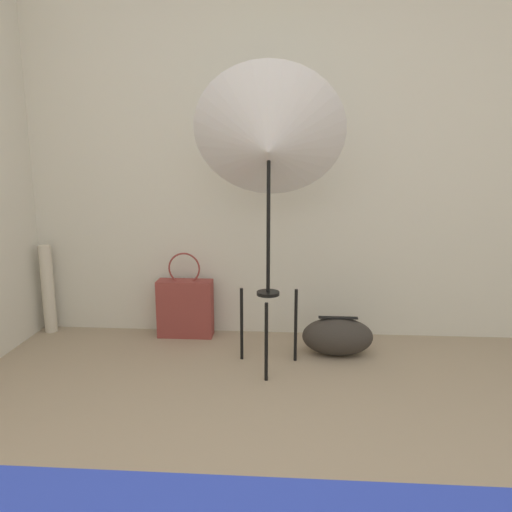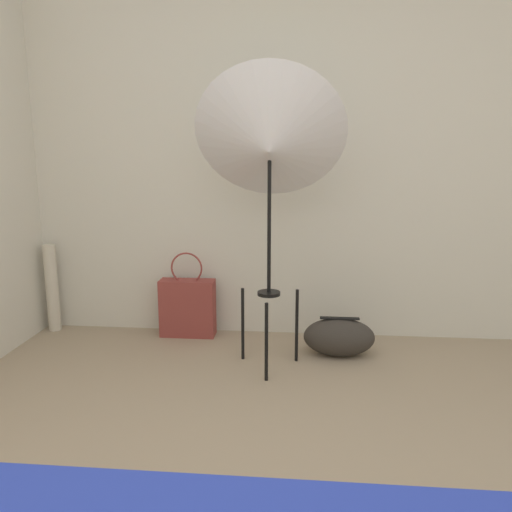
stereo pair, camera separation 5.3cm
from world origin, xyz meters
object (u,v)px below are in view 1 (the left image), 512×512
(tote_bag, at_px, (185,307))
(duffel_bag, at_px, (337,336))
(photo_umbrella, at_px, (269,144))
(paper_roll, at_px, (48,289))

(tote_bag, relative_size, duffel_bag, 1.34)
(tote_bag, bearing_deg, duffel_bag, -14.46)
(photo_umbrella, height_order, duffel_bag, photo_umbrella)
(tote_bag, height_order, duffel_bag, tote_bag)
(photo_umbrella, distance_m, duffel_bag, 1.29)
(tote_bag, distance_m, duffel_bag, 1.08)
(photo_umbrella, distance_m, paper_roll, 1.96)
(photo_umbrella, distance_m, tote_bag, 1.35)
(paper_roll, bearing_deg, duffel_bag, -8.12)
(photo_umbrella, relative_size, paper_roll, 2.75)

